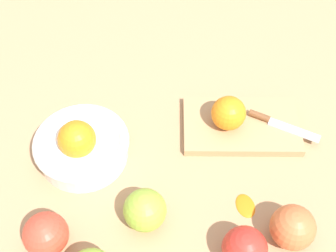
# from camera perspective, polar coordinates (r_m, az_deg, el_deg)

# --- Properties ---
(ground_plane) EXTENTS (2.40, 2.40, 0.00)m
(ground_plane) POSITION_cam_1_polar(r_m,az_deg,el_deg) (0.93, 1.07, -5.85)
(ground_plane) COLOR tan
(bowl) EXTENTS (0.19, 0.19, 0.10)m
(bowl) POSITION_cam_1_polar(r_m,az_deg,el_deg) (0.93, -10.72, -2.39)
(bowl) COLOR white
(bowl) RESTS_ON ground_plane
(cutting_board) EXTENTS (0.27, 0.18, 0.02)m
(cutting_board) POSITION_cam_1_polar(r_m,az_deg,el_deg) (1.00, 9.10, 0.01)
(cutting_board) COLOR tan
(cutting_board) RESTS_ON ground_plane
(orange_on_board) EXTENTS (0.07, 0.07, 0.07)m
(orange_on_board) POSITION_cam_1_polar(r_m,az_deg,el_deg) (0.96, 7.54, 1.59)
(orange_on_board) COLOR orange
(orange_on_board) RESTS_ON cutting_board
(knife) EXTENTS (0.14, 0.10, 0.01)m
(knife) POSITION_cam_1_polar(r_m,az_deg,el_deg) (1.00, 13.06, 0.49)
(knife) COLOR silver
(knife) RESTS_ON cutting_board
(apple_front_left) EXTENTS (0.08, 0.08, 0.08)m
(apple_front_left) POSITION_cam_1_polar(r_m,az_deg,el_deg) (0.85, -14.96, -12.91)
(apple_front_left) COLOR #D6422D
(apple_front_left) RESTS_ON ground_plane
(apple_front_left_2) EXTENTS (0.08, 0.08, 0.08)m
(apple_front_left_2) POSITION_cam_1_polar(r_m,az_deg,el_deg) (0.84, -2.90, -10.40)
(apple_front_left_2) COLOR #8EB738
(apple_front_left_2) RESTS_ON ground_plane
(apple_front_right) EXTENTS (0.08, 0.08, 0.08)m
(apple_front_right) POSITION_cam_1_polar(r_m,az_deg,el_deg) (0.82, 9.51, -14.84)
(apple_front_right) COLOR red
(apple_front_right) RESTS_ON ground_plane
(apple_front_right_2) EXTENTS (0.08, 0.08, 0.08)m
(apple_front_right_2) POSITION_cam_1_polar(r_m,az_deg,el_deg) (0.85, 15.26, -12.07)
(apple_front_right_2) COLOR #CC6638
(apple_front_right_2) RESTS_ON ground_plane
(citrus_peel) EXTENTS (0.04, 0.05, 0.01)m
(citrus_peel) POSITION_cam_1_polar(r_m,az_deg,el_deg) (0.90, 9.63, -9.65)
(citrus_peel) COLOR orange
(citrus_peel) RESTS_ON ground_plane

